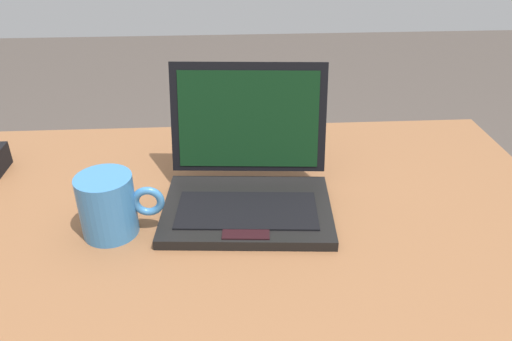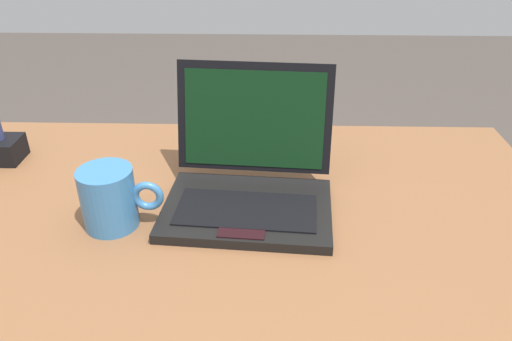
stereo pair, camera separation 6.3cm
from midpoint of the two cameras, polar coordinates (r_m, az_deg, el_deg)
The scene contains 4 objects.
desk at distance 0.92m, azimuth -4.37°, elevation -9.79°, with size 1.31×0.75×0.71m.
laptop_front at distance 0.87m, azimuth 1.32°, elevation -1.09°, with size 0.30×0.27×0.23m.
figurine_stand at distance 1.13m, azimuth -25.61°, elevation 2.15°, with size 0.07×0.07×0.05m, color black.
coffee_mug at distance 0.84m, azimuth -14.37°, elevation -3.14°, with size 0.14×0.09×0.10m.
Camera 2 is at (0.12, -0.71, 1.21)m, focal length 34.81 mm.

